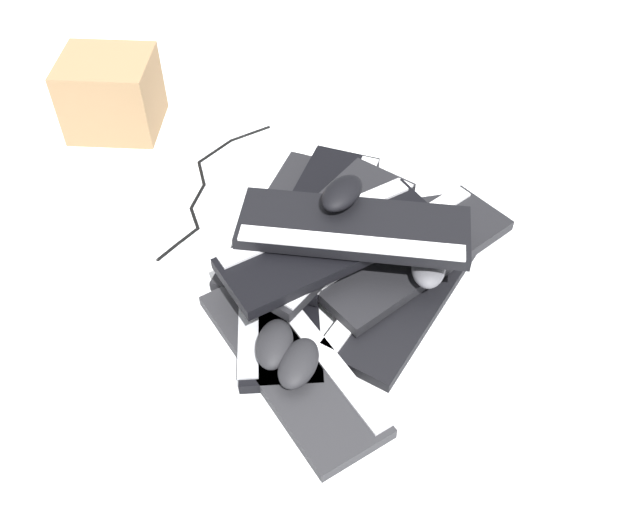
% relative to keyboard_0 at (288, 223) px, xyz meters
% --- Properties ---
extents(ground_plane, '(3.20, 3.20, 0.00)m').
position_rel_keyboard_0_xyz_m(ground_plane, '(-0.14, 0.07, -0.01)').
color(ground_plane, white).
extents(keyboard_0, '(0.34, 0.46, 0.03)m').
position_rel_keyboard_0_xyz_m(keyboard_0, '(0.00, 0.00, 0.00)').
color(keyboard_0, black).
rests_on(keyboard_0, ground).
extents(keyboard_1, '(0.44, 0.39, 0.03)m').
position_rel_keyboard_0_xyz_m(keyboard_1, '(-0.13, 0.14, 0.00)').
color(keyboard_1, black).
rests_on(keyboard_1, ground).
extents(keyboard_2, '(0.46, 0.22, 0.03)m').
position_rel_keyboard_0_xyz_m(keyboard_2, '(-0.28, 0.22, 0.00)').
color(keyboard_2, '#232326').
rests_on(keyboard_2, ground).
extents(keyboard_3, '(0.27, 0.46, 0.03)m').
position_rel_keyboard_0_xyz_m(keyboard_3, '(-0.30, -0.05, 0.00)').
color(keyboard_3, black).
rests_on(keyboard_3, ground).
extents(keyboard_4, '(0.35, 0.46, 0.03)m').
position_rel_keyboard_0_xyz_m(keyboard_4, '(-0.14, -0.11, 0.00)').
color(keyboard_4, black).
rests_on(keyboard_4, ground).
extents(keyboard_5, '(0.35, 0.46, 0.03)m').
position_rel_keyboard_0_xyz_m(keyboard_5, '(-0.06, -0.04, 0.03)').
color(keyboard_5, black).
rests_on(keyboard_5, keyboard_0).
extents(keyboard_6, '(0.24, 0.46, 0.03)m').
position_rel_keyboard_0_xyz_m(keyboard_6, '(-0.12, -0.01, 0.06)').
color(keyboard_6, black).
rests_on(keyboard_6, keyboard_5).
extents(keyboard_7, '(0.22, 0.46, 0.03)m').
position_rel_keyboard_0_xyz_m(keyboard_7, '(-0.17, 0.03, 0.09)').
color(keyboard_7, black).
rests_on(keyboard_7, keyboard_6).
extents(keyboard_8, '(0.43, 0.40, 0.03)m').
position_rel_keyboard_0_xyz_m(keyboard_8, '(-0.19, -0.01, 0.12)').
color(keyboard_8, black).
rests_on(keyboard_8, keyboard_7).
extents(keyboard_9, '(0.16, 0.44, 0.03)m').
position_rel_keyboard_0_xyz_m(keyboard_9, '(-0.26, -0.11, 0.03)').
color(keyboard_9, black).
rests_on(keyboard_9, keyboard_3).
extents(mouse_0, '(0.12, 0.13, 0.04)m').
position_rel_keyboard_0_xyz_m(mouse_0, '(-0.32, -0.08, 0.07)').
color(mouse_0, '#4C4C51').
rests_on(mouse_0, keyboard_9).
extents(mouse_1, '(0.13, 0.12, 0.04)m').
position_rel_keyboard_0_xyz_m(mouse_1, '(-0.27, -0.13, 0.07)').
color(mouse_1, black).
rests_on(mouse_1, keyboard_9).
extents(mouse_2, '(0.12, 0.12, 0.04)m').
position_rel_keyboard_0_xyz_m(mouse_2, '(-0.29, -0.12, 0.07)').
color(mouse_2, black).
rests_on(mouse_2, keyboard_9).
extents(mouse_3, '(0.07, 0.11, 0.04)m').
position_rel_keyboard_0_xyz_m(mouse_3, '(-0.28, -0.11, 0.07)').
color(mouse_3, '#4C4C51').
rests_on(mouse_3, keyboard_9).
extents(mouse_4, '(0.10, 0.12, 0.04)m').
position_rel_keyboard_0_xyz_m(mouse_4, '(-0.13, -0.03, 0.16)').
color(mouse_4, black).
rests_on(mouse_4, keyboard_8).
extents(mouse_5, '(0.12, 0.13, 0.04)m').
position_rel_keyboard_0_xyz_m(mouse_5, '(-0.25, 0.24, 0.04)').
color(mouse_5, black).
rests_on(mouse_5, keyboard_2).
extents(mouse_6, '(0.11, 0.13, 0.04)m').
position_rel_keyboard_0_xyz_m(mouse_6, '(-0.31, 0.23, 0.04)').
color(mouse_6, black).
rests_on(mouse_6, keyboard_2).
extents(cable_0, '(0.23, 0.47, 0.01)m').
position_rel_keyboard_0_xyz_m(cable_0, '(0.23, 0.05, -0.01)').
color(cable_0, black).
rests_on(cable_0, ground).
extents(cardboard_box, '(0.28, 0.28, 0.19)m').
position_rel_keyboard_0_xyz_m(cardboard_box, '(0.57, 0.08, 0.08)').
color(cardboard_box, olive).
rests_on(cardboard_box, ground).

